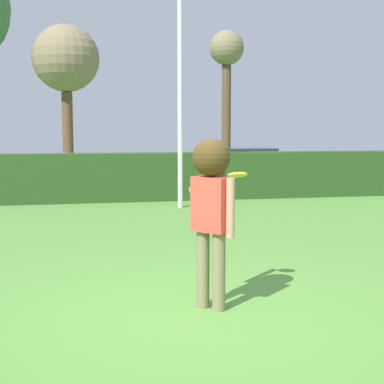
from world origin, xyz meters
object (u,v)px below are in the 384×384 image
maple_tree (227,61)px  bare_elm_tree (66,61)px  parked_car_silver (242,163)px  frisbee (238,175)px  lamppost (180,72)px  person (212,197)px

maple_tree → bare_elm_tree: maple_tree is taller
parked_car_silver → maple_tree: maple_tree is taller
frisbee → parked_car_silver: 14.03m
frisbee → parked_car_silver: bearing=73.0°
lamppost → maple_tree: size_ratio=0.96×
frisbee → lamppost: bearing=84.9°
person → maple_tree: bearing=74.4°
person → lamppost: lamppost is taller
person → maple_tree: 19.05m
parked_car_silver → bare_elm_tree: bare_elm_tree is taller
person → parked_car_silver: 14.64m
lamppost → bare_elm_tree: bearing=108.6°
frisbee → bare_elm_tree: size_ratio=0.04×
frisbee → maple_tree: 18.42m
maple_tree → parked_car_silver: bearing=-96.7°
person → parked_car_silver: bearing=71.9°
person → bare_elm_tree: 16.55m
frisbee → lamppost: (0.65, 7.20, 1.91)m
frisbee → maple_tree: maple_tree is taller
frisbee → parked_car_silver: size_ratio=0.05×
maple_tree → bare_elm_tree: 7.04m
person → frisbee: bearing=50.0°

